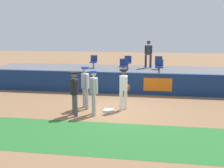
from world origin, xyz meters
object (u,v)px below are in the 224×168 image
at_px(player_runner_visitor, 94,89).
at_px(seat_front_center, 124,65).
at_px(first_base, 109,110).
at_px(spectator_hooded, 148,52).
at_px(player_umpire, 74,91).
at_px(seat_back_center, 128,61).
at_px(seat_front_right, 159,66).
at_px(seat_back_left, 94,61).
at_px(seat_back_right, 159,62).
at_px(player_coach_visitor, 85,84).
at_px(player_fielder_home, 124,87).

bearing_deg(player_runner_visitor, seat_front_center, 162.44).
height_order(first_base, spectator_hooded, spectator_hooded).
distance_m(player_runner_visitor, player_umpire, 0.77).
height_order(player_umpire, seat_back_center, player_umpire).
bearing_deg(player_umpire, seat_front_right, 119.03).
xyz_separation_m(first_base, seat_back_left, (-2.09, 6.54, 1.35)).
bearing_deg(seat_back_right, player_umpire, -115.48).
xyz_separation_m(seat_front_center, seat_back_left, (-2.21, 1.80, -0.00)).
bearing_deg(seat_back_center, seat_front_right, -42.05).
relative_size(player_runner_visitor, player_coach_visitor, 0.99).
bearing_deg(seat_front_center, seat_front_right, -0.00).
xyz_separation_m(player_runner_visitor, seat_back_center, (0.73, 7.10, 0.32)).
distance_m(player_runner_visitor, player_coach_visitor, 1.03).
xyz_separation_m(player_fielder_home, player_umpire, (-1.88, -1.08, 0.01)).
height_order(first_base, seat_front_center, seat_front_center).
xyz_separation_m(seat_front_right, spectator_hooded, (-0.68, 2.36, 0.57)).
bearing_deg(seat_front_center, seat_back_right, 40.84).
distance_m(seat_front_right, spectator_hooded, 2.52).
distance_m(player_fielder_home, player_runner_visitor, 1.44).
distance_m(player_umpire, seat_front_center, 5.68).
distance_m(player_umpire, seat_front_right, 6.51).
bearing_deg(player_fielder_home, player_coach_visitor, -58.44).
relative_size(seat_front_right, seat_back_right, 1.00).
height_order(seat_front_right, seat_front_center, same).
bearing_deg(seat_front_right, player_runner_visitor, -117.20).
xyz_separation_m(player_coach_visitor, seat_back_right, (3.29, 6.24, 0.30)).
relative_size(player_coach_visitor, seat_front_center, 2.23).
bearing_deg(player_umpire, seat_front_center, 137.12).
bearing_deg(seat_back_right, first_base, -108.63).
bearing_deg(seat_back_right, spectator_hooded, 140.29).
bearing_deg(seat_back_right, player_runner_visitor, -110.99).
distance_m(player_fielder_home, seat_front_right, 4.71).
relative_size(first_base, spectator_hooded, 0.22).
distance_m(seat_front_center, seat_back_left, 2.85).
distance_m(player_runner_visitor, seat_front_center, 5.35).
xyz_separation_m(first_base, player_fielder_home, (0.61, 0.33, 1.00)).
bearing_deg(seat_front_right, player_umpire, -122.33).
xyz_separation_m(first_base, seat_front_right, (2.21, 4.74, 1.35)).
bearing_deg(seat_back_left, player_runner_visitor, -77.53).
distance_m(player_umpire, seat_back_center, 7.45).
distance_m(player_coach_visitor, seat_front_right, 5.54).
bearing_deg(seat_front_right, seat_front_center, 180.00).
xyz_separation_m(player_coach_visitor, spectator_hooded, (2.61, 6.81, 0.87)).
bearing_deg(seat_back_center, player_fielder_home, -86.29).
height_order(seat_front_right, seat_back_center, same).
height_order(player_fielder_home, player_coach_visitor, player_coach_visitor).
bearing_deg(seat_back_left, first_base, -72.28).
xyz_separation_m(seat_front_center, seat_back_center, (0.09, 1.80, -0.00)).
bearing_deg(player_coach_visitor, seat_back_center, 136.20).
xyz_separation_m(player_coach_visitor, seat_back_left, (-1.00, 6.24, 0.30)).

